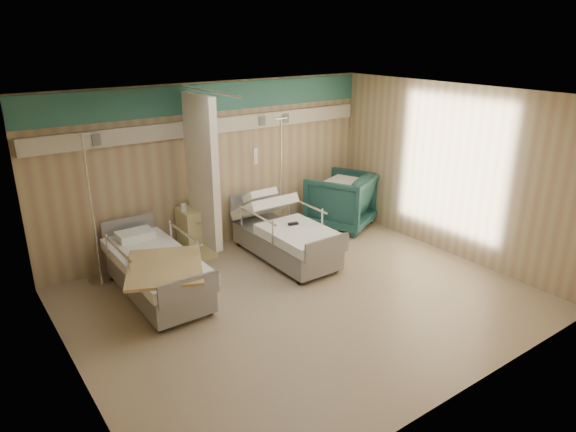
{
  "coord_description": "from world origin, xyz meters",
  "views": [
    {
      "loc": [
        -3.88,
        -5.04,
        3.57
      ],
      "look_at": [
        0.16,
        0.6,
        1.05
      ],
      "focal_mm": 32.0,
      "sensor_mm": 36.0,
      "label": 1
    }
  ],
  "objects_px": {
    "visitor_armchair": "(341,200)",
    "iv_stand_right": "(281,214)",
    "bed_left": "(157,276)",
    "iv_stand_left": "(98,253)",
    "bed_right": "(285,241)",
    "bedside_cabinet": "(196,233)"
  },
  "relations": [
    {
      "from": "bed_right",
      "to": "visitor_armchair",
      "type": "xyz_separation_m",
      "value": [
        1.74,
        0.6,
        0.2
      ]
    },
    {
      "from": "bed_right",
      "to": "iv_stand_left",
      "type": "xyz_separation_m",
      "value": [
        -2.72,
        0.96,
        0.15
      ]
    },
    {
      "from": "bed_right",
      "to": "bedside_cabinet",
      "type": "distance_m",
      "value": 1.46
    },
    {
      "from": "bed_right",
      "to": "iv_stand_left",
      "type": "relative_size",
      "value": 0.96
    },
    {
      "from": "bed_left",
      "to": "iv_stand_right",
      "type": "relative_size",
      "value": 0.99
    },
    {
      "from": "bedside_cabinet",
      "to": "iv_stand_left",
      "type": "distance_m",
      "value": 1.57
    },
    {
      "from": "visitor_armchair",
      "to": "iv_stand_right",
      "type": "xyz_separation_m",
      "value": [
        -1.24,
        0.23,
        -0.07
      ]
    },
    {
      "from": "bed_right",
      "to": "bed_left",
      "type": "xyz_separation_m",
      "value": [
        -2.2,
        0.0,
        0.0
      ]
    },
    {
      "from": "iv_stand_left",
      "to": "bed_left",
      "type": "bearing_deg",
      "value": -61.51
    },
    {
      "from": "bedside_cabinet",
      "to": "iv_stand_left",
      "type": "bearing_deg",
      "value": 177.79
    },
    {
      "from": "bed_left",
      "to": "iv_stand_right",
      "type": "height_order",
      "value": "iv_stand_right"
    },
    {
      "from": "bed_right",
      "to": "iv_stand_right",
      "type": "distance_m",
      "value": 0.98
    },
    {
      "from": "bed_left",
      "to": "bedside_cabinet",
      "type": "height_order",
      "value": "bedside_cabinet"
    },
    {
      "from": "bedside_cabinet",
      "to": "visitor_armchair",
      "type": "height_order",
      "value": "visitor_armchair"
    },
    {
      "from": "bed_left",
      "to": "iv_stand_left",
      "type": "height_order",
      "value": "iv_stand_left"
    },
    {
      "from": "visitor_armchair",
      "to": "iv_stand_right",
      "type": "relative_size",
      "value": 0.53
    },
    {
      "from": "bed_right",
      "to": "iv_stand_right",
      "type": "relative_size",
      "value": 0.99
    },
    {
      "from": "bed_right",
      "to": "visitor_armchair",
      "type": "bearing_deg",
      "value": 19.03
    },
    {
      "from": "visitor_armchair",
      "to": "iv_stand_left",
      "type": "relative_size",
      "value": 0.51
    },
    {
      "from": "bed_left",
      "to": "visitor_armchair",
      "type": "xyz_separation_m",
      "value": [
        3.94,
        0.6,
        0.2
      ]
    },
    {
      "from": "bed_left",
      "to": "iv_stand_left",
      "type": "bearing_deg",
      "value": 118.49
    },
    {
      "from": "bedside_cabinet",
      "to": "iv_stand_right",
      "type": "relative_size",
      "value": 0.39
    }
  ]
}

